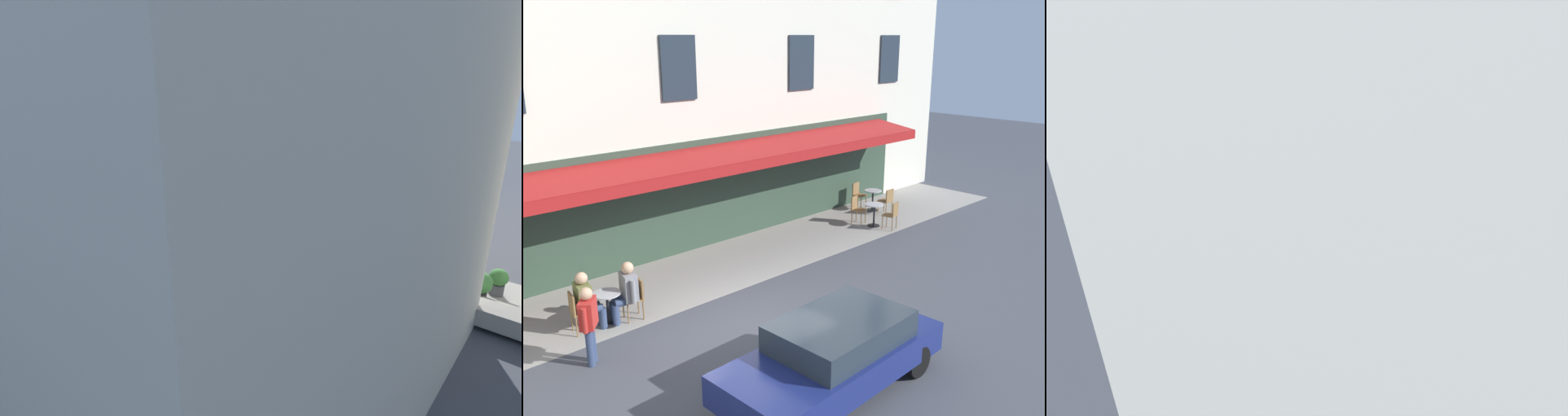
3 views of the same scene
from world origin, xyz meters
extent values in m
plane|color=#42444C|center=(0.00, 0.00, 0.00)|extent=(70.00, 70.00, 0.00)
cube|color=gray|center=(-3.25, -3.40, 0.00)|extent=(20.50, 3.20, 0.01)
cube|color=#2D4233|center=(-3.00, -4.97, 1.60)|extent=(16.00, 0.06, 3.20)
cube|color=maroon|center=(-3.00, -4.15, 2.85)|extent=(15.00, 1.70, 0.36)
cube|color=maroon|center=(-3.00, -3.32, 2.62)|extent=(15.00, 0.04, 0.28)
cube|color=#232D38|center=(-11.00, -4.96, 5.20)|extent=(1.10, 0.06, 1.70)
cube|color=#232D38|center=(-6.33, -4.96, 5.20)|extent=(1.10, 0.06, 1.70)
cube|color=#232D38|center=(-1.67, -4.96, 5.20)|extent=(1.10, 0.06, 1.70)
cube|color=#232D38|center=(3.00, -4.96, 5.20)|extent=(1.10, 0.06, 1.70)
cube|color=#232D38|center=(-11.00, -4.96, 8.20)|extent=(1.10, 0.06, 1.70)
cube|color=#232D38|center=(-6.33, -4.96, 8.20)|extent=(1.10, 0.06, 1.70)
cube|color=gray|center=(7.94, 3.50, 0.30)|extent=(0.12, 17.00, 0.60)
cube|color=#232D38|center=(7.96, -2.00, 5.50)|extent=(0.06, 1.10, 1.70)
cube|color=#232D38|center=(7.96, 3.50, 5.50)|extent=(0.06, 1.10, 1.70)
cube|color=#232D38|center=(7.96, 9.00, 5.50)|extent=(0.06, 1.10, 1.70)
cube|color=gray|center=(6.60, -4.20, 0.07)|extent=(2.40, 1.40, 0.15)
cube|color=gray|center=(6.60, -4.55, 0.22)|extent=(2.40, 1.05, 0.30)
cube|color=gray|center=(6.60, -4.90, 0.38)|extent=(2.40, 0.70, 0.45)
cylinder|color=black|center=(2.19, -2.37, 0.01)|extent=(0.40, 0.40, 0.03)
cylinder|color=black|center=(2.19, -2.37, 0.36)|extent=(0.06, 0.06, 0.72)
cylinder|color=#B7B7BC|center=(2.19, -2.37, 0.73)|extent=(0.60, 0.60, 0.03)
cylinder|color=olive|center=(2.59, -2.26, 0.23)|extent=(0.03, 0.03, 0.45)
cylinder|color=olive|center=(2.53, -2.60, 0.23)|extent=(0.03, 0.03, 0.45)
cylinder|color=olive|center=(2.93, -2.32, 0.23)|extent=(0.03, 0.03, 0.45)
cylinder|color=olive|center=(2.87, -2.65, 0.23)|extent=(0.03, 0.03, 0.45)
cube|color=olive|center=(2.73, -2.46, 0.47)|extent=(0.46, 0.46, 0.04)
cube|color=olive|center=(2.91, -2.49, 0.70)|extent=(0.11, 0.40, 0.42)
cylinder|color=olive|center=(1.78, -2.45, 0.23)|extent=(0.03, 0.03, 0.45)
cylinder|color=olive|center=(1.85, -2.12, 0.23)|extent=(0.03, 0.03, 0.45)
cylinder|color=olive|center=(1.45, -2.39, 0.23)|extent=(0.03, 0.03, 0.45)
cylinder|color=olive|center=(1.52, -2.05, 0.23)|extent=(0.03, 0.03, 0.45)
cube|color=olive|center=(1.65, -2.25, 0.47)|extent=(0.47, 0.47, 0.04)
cube|color=olive|center=(1.47, -2.22, 0.70)|extent=(0.12, 0.40, 0.42)
cylinder|color=black|center=(-8.85, -3.81, 0.01)|extent=(0.40, 0.40, 0.03)
cylinder|color=black|center=(-8.85, -3.81, 0.36)|extent=(0.06, 0.06, 0.72)
cylinder|color=#B7B7BC|center=(-8.85, -3.81, 0.73)|extent=(0.60, 0.60, 0.03)
cylinder|color=olive|center=(-9.02, -3.44, 0.23)|extent=(0.03, 0.03, 0.45)
cylinder|color=olive|center=(-8.68, -3.43, 0.23)|extent=(0.03, 0.03, 0.45)
cylinder|color=olive|center=(-9.02, -3.10, 0.23)|extent=(0.03, 0.03, 0.45)
cylinder|color=olive|center=(-8.68, -3.09, 0.23)|extent=(0.03, 0.03, 0.45)
cube|color=olive|center=(-8.85, -3.26, 0.47)|extent=(0.40, 0.40, 0.04)
cube|color=olive|center=(-8.85, -3.08, 0.70)|extent=(0.40, 0.04, 0.42)
cylinder|color=olive|center=(-8.64, -4.17, 0.23)|extent=(0.03, 0.03, 0.45)
cylinder|color=olive|center=(-8.98, -4.21, 0.23)|extent=(0.03, 0.03, 0.45)
cylinder|color=olive|center=(-8.60, -4.51, 0.23)|extent=(0.03, 0.03, 0.45)
cylinder|color=olive|center=(-8.94, -4.55, 0.23)|extent=(0.03, 0.03, 0.45)
cube|color=olive|center=(-8.79, -4.36, 0.47)|extent=(0.44, 0.44, 0.04)
cube|color=olive|center=(-8.77, -4.54, 0.70)|extent=(0.40, 0.08, 0.42)
cylinder|color=black|center=(-7.45, -2.67, 0.01)|extent=(0.40, 0.40, 0.03)
cylinder|color=black|center=(-7.45, -2.67, 0.36)|extent=(0.06, 0.06, 0.72)
cylinder|color=#B7B7BC|center=(-7.45, -2.67, 0.73)|extent=(0.60, 0.60, 0.03)
cylinder|color=olive|center=(-7.70, -2.33, 0.23)|extent=(0.03, 0.03, 0.45)
cylinder|color=olive|center=(-7.37, -2.26, 0.23)|extent=(0.03, 0.03, 0.45)
cylinder|color=olive|center=(-7.77, -2.00, 0.23)|extent=(0.03, 0.03, 0.45)
cylinder|color=olive|center=(-7.44, -1.93, 0.23)|extent=(0.03, 0.03, 0.45)
cube|color=olive|center=(-7.57, -2.13, 0.47)|extent=(0.48, 0.48, 0.04)
cube|color=olive|center=(-7.61, -1.95, 0.70)|extent=(0.40, 0.13, 0.42)
cylinder|color=olive|center=(-7.20, -3.00, 0.23)|extent=(0.03, 0.03, 0.45)
cylinder|color=olive|center=(-7.53, -3.07, 0.23)|extent=(0.03, 0.03, 0.45)
cylinder|color=olive|center=(-7.12, -3.33, 0.23)|extent=(0.03, 0.03, 0.45)
cylinder|color=olive|center=(-7.45, -3.41, 0.23)|extent=(0.03, 0.03, 0.45)
cube|color=olive|center=(-7.32, -3.20, 0.47)|extent=(0.48, 0.48, 0.04)
cube|color=olive|center=(-7.28, -3.38, 0.70)|extent=(0.40, 0.13, 0.42)
cylinder|color=black|center=(4.09, -4.03, 0.01)|extent=(0.40, 0.40, 0.03)
cylinder|color=black|center=(4.09, -4.03, 0.36)|extent=(0.06, 0.06, 0.72)
cylinder|color=#B7B7BC|center=(4.09, -4.03, 0.73)|extent=(0.60, 0.60, 0.03)
cylinder|color=olive|center=(4.40, -3.76, 0.23)|extent=(0.03, 0.03, 0.45)
cylinder|color=olive|center=(4.50, -4.08, 0.23)|extent=(0.03, 0.03, 0.45)
cylinder|color=olive|center=(4.72, -3.65, 0.23)|extent=(0.03, 0.03, 0.45)
cylinder|color=olive|center=(4.82, -3.98, 0.23)|extent=(0.03, 0.03, 0.45)
cube|color=olive|center=(4.61, -3.87, 0.47)|extent=(0.50, 0.50, 0.04)
cube|color=olive|center=(4.78, -3.81, 0.70)|extent=(0.16, 0.39, 0.42)
cylinder|color=olive|center=(3.82, -4.35, 0.23)|extent=(0.03, 0.03, 0.45)
cylinder|color=olive|center=(3.67, -4.05, 0.23)|extent=(0.03, 0.03, 0.45)
cylinder|color=olive|center=(3.51, -4.50, 0.23)|extent=(0.03, 0.03, 0.45)
cylinder|color=olive|center=(3.37, -4.20, 0.23)|extent=(0.03, 0.03, 0.45)
cube|color=olive|center=(3.59, -4.28, 0.47)|extent=(0.53, 0.53, 0.04)
cube|color=olive|center=(3.43, -4.35, 0.70)|extent=(0.21, 0.38, 0.42)
cylinder|color=navy|center=(2.03, -2.43, 0.23)|extent=(0.16, 0.16, 0.47)
cylinder|color=navy|center=(1.86, -2.40, 0.49)|extent=(0.38, 0.23, 0.17)
cylinder|color=navy|center=(2.07, -2.24, 0.23)|extent=(0.16, 0.16, 0.47)
cylinder|color=navy|center=(1.90, -2.21, 0.49)|extent=(0.38, 0.23, 0.17)
cube|color=gray|center=(1.71, -2.27, 0.79)|extent=(0.38, 0.54, 0.60)
sphere|color=tan|center=(1.71, -2.27, 1.22)|extent=(0.26, 0.26, 0.26)
cylinder|color=gray|center=(1.65, -2.56, 0.77)|extent=(0.11, 0.11, 0.53)
cylinder|color=gray|center=(1.77, -1.97, 0.77)|extent=(0.11, 0.11, 0.53)
cylinder|color=navy|center=(2.35, -2.30, 0.23)|extent=(0.16, 0.16, 0.47)
cylinder|color=navy|center=(2.52, -2.32, 0.49)|extent=(0.37, 0.22, 0.16)
cylinder|color=navy|center=(2.32, -2.48, 0.23)|extent=(0.16, 0.16, 0.47)
cylinder|color=navy|center=(2.49, -2.51, 0.49)|extent=(0.37, 0.22, 0.16)
cube|color=olive|center=(2.67, -2.45, 0.78)|extent=(0.35, 0.52, 0.59)
sphere|color=tan|center=(2.67, -2.45, 1.21)|extent=(0.26, 0.26, 0.26)
cylinder|color=olive|center=(2.72, -2.16, 0.77)|extent=(0.10, 0.10, 0.52)
cylinder|color=olive|center=(2.62, -2.74, 0.77)|extent=(0.10, 0.10, 0.52)
cylinder|color=navy|center=(3.23, -1.08, 0.39)|extent=(0.15, 0.15, 0.78)
cylinder|color=navy|center=(3.12, -1.22, 0.39)|extent=(0.15, 0.15, 0.78)
cube|color=red|center=(3.17, -1.15, 1.05)|extent=(0.48, 0.51, 0.55)
sphere|color=tan|center=(3.17, -1.15, 1.45)|extent=(0.24, 0.24, 0.24)
cylinder|color=red|center=(3.35, -0.93, 1.03)|extent=(0.10, 0.10, 0.48)
cylinder|color=red|center=(3.00, -1.36, 1.03)|extent=(0.10, 0.10, 0.48)
cylinder|color=black|center=(7.14, 1.25, 1.30)|extent=(0.05, 0.05, 2.60)
cylinder|color=#192899|center=(7.10, 1.24, 2.15)|extent=(0.09, 0.56, 0.56)
cylinder|color=red|center=(7.09, 1.24, 2.15)|extent=(0.08, 0.58, 0.59)
cylinder|color=#4C4C51|center=(6.08, -2.92, 0.17)|extent=(0.38, 0.38, 0.34)
sphere|color=#3D7A38|center=(6.08, -2.92, 0.55)|extent=(0.50, 0.50, 0.50)
cylinder|color=#2D2D33|center=(5.79, -3.91, 0.22)|extent=(0.42, 0.42, 0.43)
sphere|color=#3D7A38|center=(5.79, -3.91, 0.69)|extent=(0.61, 0.61, 0.61)
cylinder|color=brown|center=(7.36, -4.14, 0.16)|extent=(0.48, 0.48, 0.31)
cone|color=#23562D|center=(7.36, -4.14, 0.63)|extent=(0.46, 0.46, 0.64)
cube|color=navy|center=(0.54, 2.61, 0.57)|extent=(4.35, 1.92, 0.55)
cube|color=#232D38|center=(0.34, 2.61, 1.09)|extent=(2.45, 1.67, 0.48)
cylinder|color=black|center=(2.01, 1.85, 0.30)|extent=(0.60, 0.20, 0.60)
cylinder|color=black|center=(1.97, 3.45, 0.30)|extent=(0.60, 0.20, 0.60)
cylinder|color=black|center=(-0.89, 1.77, 0.30)|extent=(0.60, 0.20, 0.60)
cylinder|color=black|center=(-0.93, 3.37, 0.30)|extent=(0.60, 0.20, 0.60)
camera|label=1|loc=(7.32, -14.93, 5.81)|focal=26.73mm
camera|label=2|loc=(7.42, 8.56, 6.02)|focal=40.48mm
camera|label=3|loc=(-16.11, -7.75, 9.05)|focal=32.74mm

